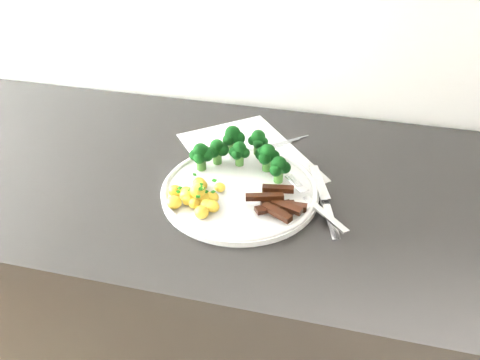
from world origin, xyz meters
TOP-DOWN VIEW (x-y plane):
  - counter at (-0.09, 1.67)m, footprint 2.44×0.61m
  - recipe_paper at (-0.16, 1.75)m, footprint 0.35×0.36m
  - plate at (-0.15, 1.63)m, footprint 0.29×0.29m
  - broccoli at (-0.17, 1.70)m, footprint 0.20×0.11m
  - potatoes at (-0.22, 1.57)m, footprint 0.10×0.10m
  - beef_strips at (-0.07, 1.59)m, footprint 0.11×0.10m
  - fork at (-0.01, 1.60)m, footprint 0.13×0.15m
  - knife at (0.01, 1.61)m, footprint 0.08×0.20m

SIDE VIEW (x-z plane):
  - counter at x=-0.09m, z-range 0.00..0.91m
  - recipe_paper at x=-0.16m, z-range 0.91..0.92m
  - plate at x=-0.15m, z-range 0.91..0.93m
  - knife at x=0.01m, z-range 0.91..0.93m
  - fork at x=-0.01m, z-range 0.93..0.94m
  - beef_strips at x=-0.07m, z-range 0.92..0.95m
  - potatoes at x=-0.22m, z-range 0.92..0.96m
  - broccoli at x=-0.17m, z-range 0.93..1.00m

